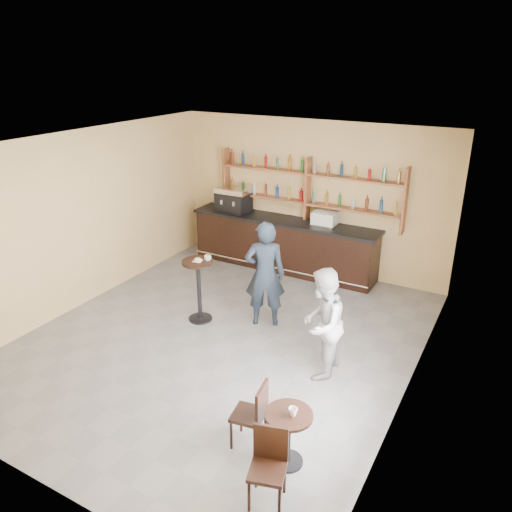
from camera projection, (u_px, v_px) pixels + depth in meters
The scene contains 23 objects.
floor at pixel (222, 339), 8.30m from camera, with size 7.00×7.00×0.00m, color slate.
ceiling at pixel (216, 145), 7.09m from camera, with size 7.00×7.00×0.00m, color white.
wall_back at pixel (310, 197), 10.53m from camera, with size 7.00×7.00×0.00m, color #DAB77B.
wall_front at pixel (24, 364), 4.86m from camera, with size 7.00×7.00×0.00m, color #DAB77B.
wall_left at pixel (81, 220), 9.05m from camera, with size 7.00×7.00×0.00m, color #DAB77B.
wall_right at pixel (417, 292), 6.34m from camera, with size 7.00×7.00×0.00m, color #DAB77B.
window_pane at pixel (393, 327), 5.34m from camera, with size 2.00×2.00×0.00m, color white.
window_frame at pixel (392, 326), 5.34m from camera, with size 0.04×1.70×2.10m, color black, non-canonical shape.
shelf_unit at pixel (308, 188), 10.34m from camera, with size 4.00×0.26×1.40m, color brown, non-canonical shape.
liquor_bottles at pixel (308, 180), 10.28m from camera, with size 3.68×0.10×1.00m, color #8C5919, non-canonical shape.
bar_counter at pixel (283, 244), 10.83m from camera, with size 4.18×0.82×1.13m, color black, non-canonical shape.
espresso_machine at pixel (233, 200), 11.08m from camera, with size 0.73×0.47×0.52m, color black, non-canonical shape.
pastry_case at pixel (325, 219), 10.14m from camera, with size 0.50×0.40×0.30m, color silver, non-canonical shape.
pedestal_table at pixel (199, 291), 8.70m from camera, with size 0.55×0.55×1.13m, color black, non-canonical shape.
napkin at pixel (198, 261), 8.49m from camera, with size 0.15×0.15×0.00m, color white.
donut at pixel (198, 260), 8.47m from camera, with size 0.13×0.13×0.04m, color #CB824A.
cup_pedestal at pixel (208, 258), 8.49m from camera, with size 0.12×0.12×0.09m, color white.
man_main at pixel (265, 274), 8.45m from camera, with size 0.69×0.45×1.88m, color black.
cafe_table at pixel (288, 438), 5.68m from camera, with size 0.55×0.55×0.70m, color black, non-canonical shape.
cup_cafe at pixel (293, 412), 5.50m from camera, with size 0.10×0.10×0.10m, color white.
chair_west at pixel (248, 414), 5.93m from camera, with size 0.38×0.38×0.87m, color black, non-canonical shape.
chair_south at pixel (267, 470), 5.14m from camera, with size 0.37×0.37×0.86m, color black, non-canonical shape.
patron_second at pixel (322, 324), 7.11m from camera, with size 0.81×0.63×1.67m, color #A3A3A8.
Camera 1 is at (3.98, -5.98, 4.42)m, focal length 35.00 mm.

